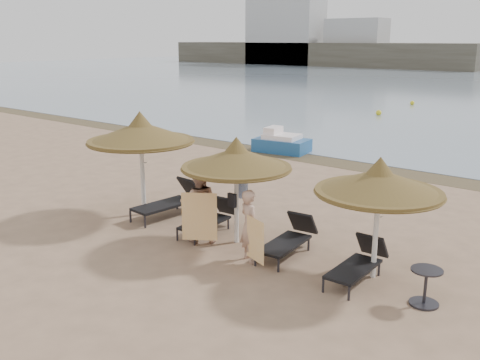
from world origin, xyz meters
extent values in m
plane|color=#A07D61|center=(0.00, 0.00, 0.00)|extent=(160.00, 160.00, 0.00)
cube|color=brown|center=(0.00, 9.40, 0.00)|extent=(200.00, 1.60, 0.01)
cube|color=#585346|center=(-45.00, 78.00, 2.00)|extent=(60.00, 10.00, 4.00)
cube|color=#AAA9A7|center=(-50.00, 76.00, 6.00)|extent=(14.00, 6.00, 12.00)
cube|color=#AAA9A7|center=(-36.00, 77.00, 4.00)|extent=(10.00, 5.00, 8.00)
cylinder|color=white|center=(-2.93, 0.46, 1.04)|extent=(0.12, 0.12, 2.07)
cone|color=brown|center=(-2.93, 0.46, 2.29)|extent=(2.86, 2.86, 0.54)
cone|color=brown|center=(-2.93, 0.46, 2.61)|extent=(0.69, 0.69, 0.44)
cylinder|color=brown|center=(-2.93, 0.46, 2.03)|extent=(2.80, 2.80, 0.10)
cylinder|color=white|center=(0.38, 0.43, 0.92)|extent=(0.11, 0.11, 1.85)
cone|color=brown|center=(0.38, 0.43, 2.04)|extent=(2.55, 2.55, 0.48)
cone|color=brown|center=(0.38, 0.43, 2.33)|extent=(0.62, 0.62, 0.40)
cylinder|color=brown|center=(0.38, 0.43, 1.81)|extent=(2.50, 2.50, 0.09)
cylinder|color=white|center=(3.73, 0.69, 0.91)|extent=(0.10, 0.10, 1.82)
cone|color=brown|center=(3.73, 0.69, 2.01)|extent=(2.51, 2.51, 0.48)
cone|color=brown|center=(3.73, 0.69, 2.29)|extent=(0.61, 0.61, 0.39)
cylinder|color=brown|center=(3.73, 0.69, 1.78)|extent=(2.46, 2.46, 0.09)
cylinder|color=#28272D|center=(-2.67, -0.23, 0.16)|extent=(0.06, 0.06, 0.32)
cylinder|color=#28272D|center=(-2.04, -0.28, 0.16)|extent=(0.06, 0.06, 0.32)
cylinder|color=#28272D|center=(-2.55, 1.34, 0.16)|extent=(0.06, 0.06, 0.32)
cylinder|color=#28272D|center=(-1.92, 1.29, 0.16)|extent=(0.06, 0.06, 0.32)
cube|color=black|center=(-2.29, 0.58, 0.35)|extent=(0.83, 1.74, 0.07)
cube|color=black|center=(-2.21, 1.57, 0.62)|extent=(0.74, 0.53, 0.64)
cylinder|color=#28272D|center=(-0.78, -0.39, 0.13)|extent=(0.05, 0.05, 0.27)
cylinder|color=#28272D|center=(-0.25, -0.35, 0.13)|extent=(0.05, 0.05, 0.27)
cylinder|color=#28272D|center=(-0.88, 0.95, 0.13)|extent=(0.05, 0.05, 0.27)
cylinder|color=#28272D|center=(-0.35, 0.99, 0.13)|extent=(0.05, 0.05, 0.27)
cube|color=black|center=(-0.57, 0.35, 0.30)|extent=(0.70, 1.47, 0.06)
cube|color=black|center=(-0.63, 1.19, 0.53)|extent=(0.62, 0.45, 0.54)
cylinder|color=#28272D|center=(1.56, -0.39, 0.14)|extent=(0.05, 0.05, 0.28)
cylinder|color=#28272D|center=(2.12, -0.33, 0.14)|extent=(0.05, 0.05, 0.28)
cylinder|color=#28272D|center=(1.42, 1.00, 0.14)|extent=(0.05, 0.05, 0.28)
cylinder|color=#28272D|center=(1.98, 1.06, 0.14)|extent=(0.05, 0.05, 0.28)
cube|color=black|center=(1.77, 0.39, 0.31)|extent=(0.76, 1.55, 0.06)
cube|color=black|center=(1.68, 1.26, 0.55)|extent=(0.66, 0.48, 0.57)
cylinder|color=#28272D|center=(3.30, -0.54, 0.13)|extent=(0.05, 0.05, 0.27)
cylinder|color=#28272D|center=(3.84, -0.53, 0.13)|extent=(0.05, 0.05, 0.27)
cylinder|color=#28272D|center=(3.27, 0.80, 0.13)|extent=(0.05, 0.05, 0.27)
cylinder|color=#28272D|center=(3.80, 0.81, 0.13)|extent=(0.05, 0.05, 0.27)
cube|color=black|center=(3.55, 0.18, 0.30)|extent=(0.63, 1.45, 0.06)
cube|color=black|center=(3.53, 1.03, 0.53)|extent=(0.60, 0.42, 0.54)
cylinder|color=#28272D|center=(4.97, 0.19, 0.02)|extent=(0.53, 0.53, 0.04)
cylinder|color=#28272D|center=(4.97, 0.19, 0.34)|extent=(0.06, 0.06, 0.65)
cylinder|color=#28272D|center=(4.97, 0.19, 0.67)|extent=(0.57, 0.57, 0.03)
imported|color=tan|center=(-0.35, -0.08, 1.05)|extent=(1.14, 1.10, 2.09)
imported|color=tan|center=(1.29, -0.24, 0.93)|extent=(1.00, 0.85, 1.86)
cube|color=orange|center=(0.00, -0.43, 0.78)|extent=(0.68, 0.46, 1.13)
cube|color=orange|center=(1.64, -0.49, 0.64)|extent=(0.63, 0.25, 0.92)
cube|color=white|center=(0.38, 0.61, 1.23)|extent=(0.31, 0.17, 0.38)
cube|color=black|center=(0.38, 0.27, 1.07)|extent=(0.23, 0.08, 0.32)
cube|color=#1C528E|center=(-4.75, 9.71, 0.28)|extent=(2.42, 1.66, 0.56)
cube|color=white|center=(-4.75, 9.71, 0.63)|extent=(1.59, 1.33, 0.26)
cube|color=white|center=(-5.15, 9.65, 0.87)|extent=(0.65, 0.99, 0.36)
sphere|color=yellow|center=(-6.38, 22.75, 0.17)|extent=(0.35, 0.35, 0.35)
sphere|color=yellow|center=(-6.84, 29.37, 0.16)|extent=(0.31, 0.31, 0.31)
camera|label=1|loc=(7.91, -8.74, 4.66)|focal=40.00mm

